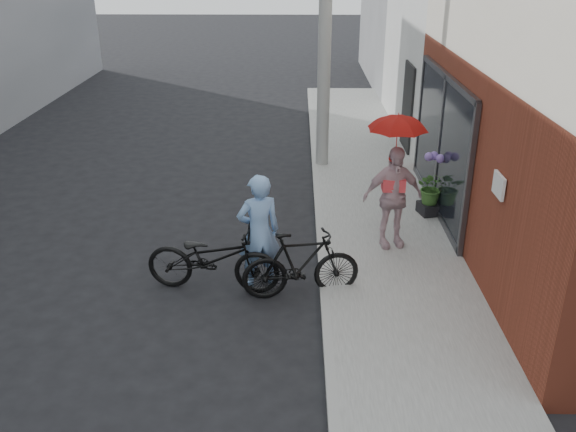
{
  "coord_description": "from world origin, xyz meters",
  "views": [
    {
      "loc": [
        0.54,
        -7.23,
        4.67
      ],
      "look_at": [
        0.41,
        0.8,
        1.1
      ],
      "focal_mm": 38.0,
      "sensor_mm": 36.0,
      "label": 1
    }
  ],
  "objects_px": {
    "utility_pole": "(326,8)",
    "officer": "(259,232)",
    "bike_right": "(301,265)",
    "planter": "(430,208)",
    "bike_left": "(213,258)",
    "kimono_woman": "(392,197)"
  },
  "relations": [
    {
      "from": "planter",
      "to": "bike_left",
      "type": "bearing_deg",
      "value": -145.0
    },
    {
      "from": "utility_pole",
      "to": "officer",
      "type": "distance_m",
      "value": 6.01
    },
    {
      "from": "utility_pole",
      "to": "planter",
      "type": "bearing_deg",
      "value": -56.2
    },
    {
      "from": "bike_right",
      "to": "planter",
      "type": "xyz_separation_m",
      "value": [
        2.4,
        2.75,
        -0.29
      ]
    },
    {
      "from": "utility_pole",
      "to": "planter",
      "type": "xyz_separation_m",
      "value": [
        1.9,
        -2.84,
        -3.28
      ]
    },
    {
      "from": "bike_left",
      "to": "kimono_woman",
      "type": "distance_m",
      "value": 3.07
    },
    {
      "from": "bike_right",
      "to": "kimono_woman",
      "type": "relative_size",
      "value": 1.01
    },
    {
      "from": "utility_pole",
      "to": "kimono_woman",
      "type": "bearing_deg",
      "value": -76.74
    },
    {
      "from": "planter",
      "to": "bike_right",
      "type": "bearing_deg",
      "value": -131.15
    },
    {
      "from": "bike_left",
      "to": "bike_right",
      "type": "height_order",
      "value": "bike_left"
    },
    {
      "from": "utility_pole",
      "to": "kimono_woman",
      "type": "height_order",
      "value": "utility_pole"
    },
    {
      "from": "planter",
      "to": "utility_pole",
      "type": "bearing_deg",
      "value": 123.8
    },
    {
      "from": "kimono_woman",
      "to": "planter",
      "type": "distance_m",
      "value": 1.76
    },
    {
      "from": "utility_pole",
      "to": "planter",
      "type": "relative_size",
      "value": 17.99
    },
    {
      "from": "bike_left",
      "to": "utility_pole",
      "type": "bearing_deg",
      "value": -11.42
    },
    {
      "from": "officer",
      "to": "bike_right",
      "type": "distance_m",
      "value": 0.77
    },
    {
      "from": "officer",
      "to": "kimono_woman",
      "type": "bearing_deg",
      "value": -169.8
    },
    {
      "from": "officer",
      "to": "planter",
      "type": "height_order",
      "value": "officer"
    },
    {
      "from": "bike_right",
      "to": "planter",
      "type": "distance_m",
      "value": 3.66
    },
    {
      "from": "bike_left",
      "to": "planter",
      "type": "relative_size",
      "value": 5.06
    },
    {
      "from": "officer",
      "to": "planter",
      "type": "bearing_deg",
      "value": -159.72
    },
    {
      "from": "utility_pole",
      "to": "bike_left",
      "type": "relative_size",
      "value": 3.56
    }
  ]
}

